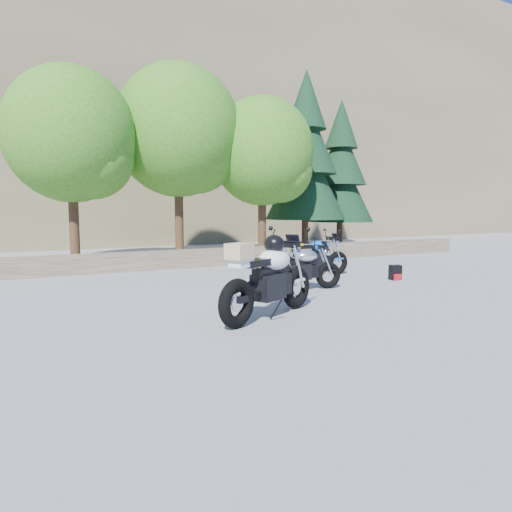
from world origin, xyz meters
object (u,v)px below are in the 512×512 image
(silver_bike, at_px, (301,269))
(white_bike, at_px, (269,277))
(blue_bike, at_px, (317,257))
(backpack, at_px, (395,273))

(silver_bike, height_order, white_bike, white_bike)
(white_bike, distance_m, blue_bike, 4.56)
(white_bike, relative_size, backpack, 6.14)
(silver_bike, bearing_deg, blue_bike, 54.41)
(silver_bike, xyz_separation_m, white_bike, (-1.76, -1.75, 0.18))
(silver_bike, xyz_separation_m, blue_bike, (1.44, 1.49, 0.02))
(white_bike, distance_m, backpack, 4.90)
(white_bike, height_order, blue_bike, white_bike)
(blue_bike, height_order, backpack, blue_bike)
(white_bike, bearing_deg, backpack, -3.17)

